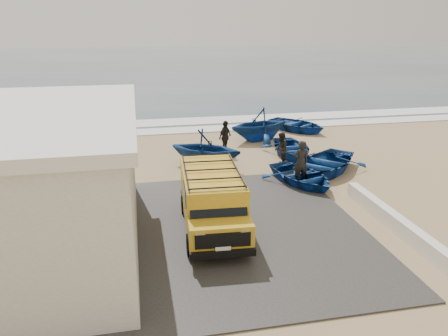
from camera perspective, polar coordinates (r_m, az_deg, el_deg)
ground at (r=16.69m, az=0.80°, el=-4.90°), size 160.00×160.00×0.00m
slab at (r=14.61m, az=-5.28°, el=-8.53°), size 12.00×10.00×0.05m
ocean at (r=71.30m, az=-9.07°, el=13.30°), size 180.00×88.00×0.01m
surf_line at (r=27.93m, az=-4.46°, el=4.98°), size 180.00×1.60×0.06m
surf_wash at (r=30.35m, az=-5.06°, el=6.07°), size 180.00×2.20×0.04m
parapet at (r=15.88m, az=21.29°, el=-6.49°), size 0.35×6.00×0.55m
van at (r=14.50m, az=-1.55°, el=-3.95°), size 2.16×4.90×2.06m
boat_near_left at (r=18.96m, az=10.10°, el=-1.02°), size 3.49×4.15×0.73m
boat_near_right at (r=20.61m, az=13.07°, el=0.63°), size 5.17×5.14×0.88m
boat_mid_left at (r=20.70m, az=-2.44°, el=2.58°), size 4.55×4.39×1.84m
boat_mid_right at (r=22.85m, az=8.77°, el=2.55°), size 2.85×3.83×0.76m
boat_far_left at (r=25.44m, az=4.64°, el=5.73°), size 4.35×4.00×1.91m
boat_far_right at (r=28.05m, az=9.48°, el=5.63°), size 4.51×4.81×0.81m
fisherman_front at (r=18.84m, az=9.97°, el=0.73°), size 0.72×0.49×1.90m
fisherman_middle at (r=21.14m, az=7.45°, el=2.46°), size 0.87×0.96×1.61m
fisherman_back at (r=22.89m, az=0.15°, el=4.07°), size 1.02×1.02×1.73m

